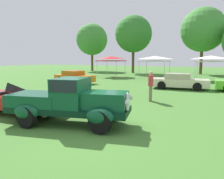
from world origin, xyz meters
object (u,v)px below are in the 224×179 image
(neighbor_convertible, at_px, (15,100))
(canopy_tent_left_field, at_px, (111,58))
(show_car_orange, at_px, (74,77))
(canopy_tent_center_field, at_px, (155,58))
(show_car_cream, at_px, (179,81))
(feature_pickup_truck, at_px, (69,101))
(spectator_between_cars, at_px, (151,85))
(canopy_tent_right_field, at_px, (211,58))

(neighbor_convertible, xyz_separation_m, canopy_tent_left_field, (-4.50, 18.46, 1.84))
(show_car_orange, xyz_separation_m, canopy_tent_center_field, (5.74, 8.43, 1.82))
(show_car_cream, relative_size, canopy_tent_center_field, 1.35)
(feature_pickup_truck, relative_size, canopy_tent_left_field, 1.53)
(canopy_tent_left_field, xyz_separation_m, canopy_tent_center_field, (5.65, 0.43, 0.00))
(feature_pickup_truck, distance_m, show_car_orange, 13.23)
(neighbor_convertible, bearing_deg, feature_pickup_truck, -4.66)
(show_car_orange, relative_size, canopy_tent_center_field, 1.31)
(feature_pickup_truck, height_order, spectator_between_cars, feature_pickup_truck)
(neighbor_convertible, distance_m, spectator_between_cars, 6.94)
(spectator_between_cars, distance_m, canopy_tent_right_field, 13.66)
(canopy_tent_right_field, bearing_deg, neighbor_convertible, -111.48)
(spectator_between_cars, distance_m, canopy_tent_center_field, 14.22)
(neighbor_convertible, relative_size, canopy_tent_center_field, 1.42)
(neighbor_convertible, xyz_separation_m, spectator_between_cars, (4.60, 5.18, 0.33))
(show_car_orange, bearing_deg, canopy_tent_left_field, 89.38)
(show_car_orange, relative_size, canopy_tent_left_field, 1.42)
(show_car_orange, distance_m, spectator_between_cars, 10.60)
(canopy_tent_right_field, bearing_deg, show_car_cream, -104.89)
(feature_pickup_truck, bearing_deg, canopy_tent_right_field, 77.61)
(spectator_between_cars, bearing_deg, canopy_tent_right_field, 78.64)
(spectator_between_cars, bearing_deg, neighbor_convertible, -131.62)
(show_car_orange, height_order, show_car_cream, same)
(feature_pickup_truck, xyz_separation_m, spectator_between_cars, (1.44, 5.44, 0.05))
(neighbor_convertible, distance_m, canopy_tent_left_field, 19.09)
(show_car_orange, xyz_separation_m, canopy_tent_left_field, (0.09, 8.00, 1.82))
(show_car_orange, relative_size, show_car_cream, 0.97)
(neighbor_convertible, bearing_deg, show_car_cream, 64.30)
(neighbor_convertible, xyz_separation_m, show_car_orange, (-4.58, 10.46, 0.02))
(show_car_cream, bearing_deg, canopy_tent_center_field, 117.45)
(canopy_tent_center_field, bearing_deg, show_car_cream, -62.55)
(spectator_between_cars, distance_m, canopy_tent_left_field, 16.17)
(feature_pickup_truck, relative_size, neighbor_convertible, 0.99)
(neighbor_convertible, height_order, show_car_cream, neighbor_convertible)
(feature_pickup_truck, distance_m, neighbor_convertible, 3.18)
(canopy_tent_left_field, xyz_separation_m, canopy_tent_right_field, (11.77, 0.03, 0.00))
(canopy_tent_center_field, bearing_deg, show_car_orange, -124.22)
(show_car_orange, bearing_deg, canopy_tent_right_field, 34.08)
(show_car_orange, height_order, canopy_tent_right_field, canopy_tent_right_field)
(feature_pickup_truck, height_order, neighbor_convertible, feature_pickup_truck)
(show_car_cream, height_order, canopy_tent_left_field, canopy_tent_left_field)
(canopy_tent_left_field, relative_size, canopy_tent_center_field, 0.92)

